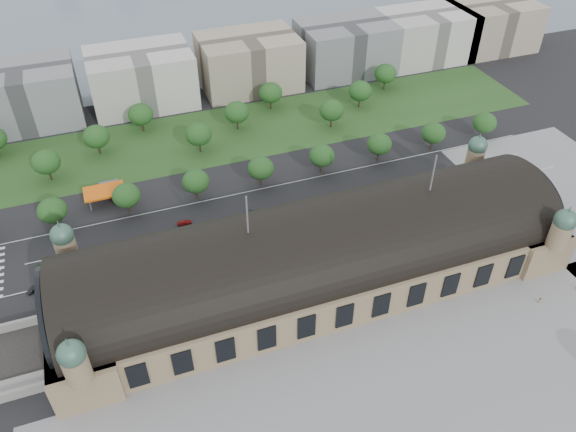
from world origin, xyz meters
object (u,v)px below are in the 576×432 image
object	(u,v)px
parked_car_4	(168,257)
pedestrian_0	(540,300)
traffic_car_4	(248,213)
parked_car_0	(33,290)
parked_car_5	(152,261)
bus_east	(364,198)
parked_car_3	(191,260)
parked_car_1	(132,275)
bus_west	(251,231)
bus_mid	(291,217)
parked_car_6	(197,251)
traffic_car_6	(466,170)
traffic_car_3	(184,222)
parked_car_2	(62,290)
petrol_station	(107,189)

from	to	relation	value
parked_car_4	pedestrian_0	size ratio (longest dim) A/B	2.55
traffic_car_4	pedestrian_0	size ratio (longest dim) A/B	2.48
parked_car_0	parked_car_4	size ratio (longest dim) A/B	0.87
parked_car_5	bus_east	bearing A→B (deg)	61.24
parked_car_3	parked_car_1	bearing A→B (deg)	-115.62
parked_car_4	bus_west	bearing A→B (deg)	69.63
parked_car_3	bus_west	bearing A→B (deg)	77.61
parked_car_0	pedestrian_0	world-z (taller)	pedestrian_0
bus_west	bus_mid	world-z (taller)	bus_west
parked_car_6	bus_east	world-z (taller)	bus_east
parked_car_6	bus_east	size ratio (longest dim) A/B	0.42
parked_car_1	bus_west	xyz separation A→B (m)	(39.69, 6.00, 1.00)
parked_car_5	bus_mid	xyz separation A→B (m)	(48.11, 4.48, 0.96)
traffic_car_6	parked_car_4	size ratio (longest dim) A/B	1.15
parked_car_0	parked_car_5	bearing A→B (deg)	54.61
parked_car_3	parked_car_4	size ratio (longest dim) A/B	0.87
parked_car_5	pedestrian_0	world-z (taller)	pedestrian_0
traffic_car_6	parked_car_0	size ratio (longest dim) A/B	1.33
parked_car_6	bus_west	xyz separation A→B (m)	(18.73, 2.00, 1.06)
parked_car_6	traffic_car_6	bearing A→B (deg)	67.03
traffic_car_3	bus_east	size ratio (longest dim) A/B	0.40
traffic_car_6	parked_car_6	size ratio (longest dim) A/B	1.03
parked_car_2	traffic_car_4	bearing A→B (deg)	69.81
pedestrian_0	parked_car_3	bearing A→B (deg)	143.80
traffic_car_3	parked_car_0	xyz separation A→B (m)	(-48.51, -15.31, -0.04)
parked_car_0	bus_mid	bearing A→B (deg)	57.70
parked_car_2	bus_mid	xyz separation A→B (m)	(75.13, 7.51, 1.04)
parked_car_0	parked_car_2	distance (m)	8.48
traffic_car_6	parked_car_2	size ratio (longest dim) A/B	1.11
parked_car_6	bus_west	size ratio (longest dim) A/B	0.40
parked_car_3	bus_mid	bearing A→B (deg)	75.50
parked_car_1	bus_mid	world-z (taller)	bus_mid
parked_car_6	parked_car_2	bearing A→B (deg)	-113.66
traffic_car_4	parked_car_3	xyz separation A→B (m)	(-23.72, -16.48, -0.08)
parked_car_2	bus_mid	bearing A→B (deg)	61.17
parked_car_3	bus_mid	size ratio (longest dim) A/B	0.32
parked_car_0	parked_car_6	size ratio (longest dim) A/B	0.78
traffic_car_6	parked_car_2	xyz separation A→B (m)	(-148.20, -12.16, -0.05)
bus_mid	parked_car_4	bearing A→B (deg)	90.96
parked_car_4	bus_east	distance (m)	71.48
parked_car_4	bus_east	xyz separation A→B (m)	(71.25, 5.68, 0.93)
parked_car_4	parked_car_6	distance (m)	9.27
parked_car_2	parked_car_5	world-z (taller)	parked_car_5
parked_car_6	parked_car_0	bearing A→B (deg)	-117.85
petrol_station	bus_west	size ratio (longest dim) A/B	1.08
traffic_car_3	parked_car_3	distance (m)	19.01
traffic_car_3	bus_east	world-z (taller)	bus_east
parked_car_0	traffic_car_6	bearing A→B (deg)	57.96
parked_car_1	traffic_car_4	bearing A→B (deg)	82.85
parked_car_2	parked_car_4	world-z (taller)	parked_car_4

